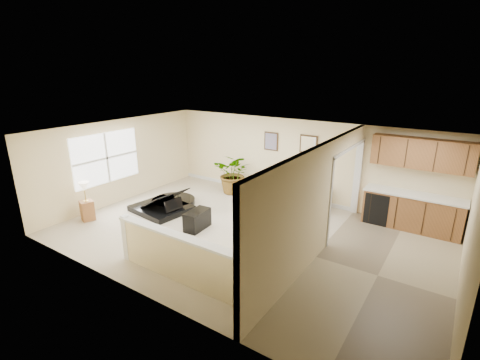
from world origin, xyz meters
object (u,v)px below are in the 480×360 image
Objects in this scene: loveseat at (303,195)px; piano_bench at (197,220)px; small_plant at (319,205)px; piano at (163,190)px; palm_plant at (234,174)px; lamp_stand at (86,204)px; accent_table at (272,187)px.

piano_bench is at bearing -106.58° from loveseat.
loveseat is at bearing 149.74° from small_plant.
piano reaches higher than piano_bench.
palm_plant reaches higher than small_plant.
lamp_stand is (-2.07, -3.98, -0.20)m from palm_plant.
small_plant is at bearing -4.78° from accent_table.
piano is 2.64× the size of piano_bench.
accent_table is at bearing 0.94° from palm_plant.
small_plant is (0.68, -0.39, -0.05)m from loveseat.
accent_table is (0.63, 2.78, 0.20)m from piano_bench.
lamp_stand reaches higher than loveseat.
accent_table is 1.17× the size of small_plant.
small_plant is (2.99, -0.11, -0.40)m from palm_plant.
accent_table is 1.41m from palm_plant.
piano is at bearing -130.96° from loveseat.
lamp_stand is at bearing -130.84° from accent_table.
piano reaches higher than accent_table.
piano_bench is at bearing -102.78° from accent_table.
small_plant is 6.37m from lamp_stand.
accent_table is 1.61m from small_plant.
piano is 3.26m from accent_table.
accent_table is 0.50× the size of palm_plant.
piano is at bearing 55.59° from lamp_stand.
loveseat is 0.96m from accent_table.
loveseat is at bearing 63.03° from piano_bench.
piano is 1.82× the size of lamp_stand.
piano is at bearing -134.87° from accent_table.
loveseat reaches higher than accent_table.
loveseat is at bearing 45.54° from piano.
accent_table is at bearing 77.22° from piano_bench.
piano reaches higher than lamp_stand.
accent_table is (2.30, 2.31, -0.15)m from piano.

